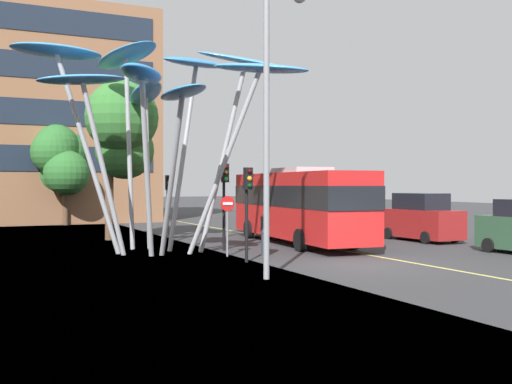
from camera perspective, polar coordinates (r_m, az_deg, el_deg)
The scene contains 14 objects.
ground at distance 21.50m, azimuth 8.14°, elevation -6.99°, with size 120.00×240.00×0.10m.
red_bus at distance 29.07m, azimuth 3.93°, elevation -0.97°, with size 3.53×11.58×3.62m.
leaf_sculpture at distance 25.69m, azimuth -9.06°, elevation 9.93°, with size 11.60×10.46×8.98m.
traffic_light_kerb_near at distance 21.97m, azimuth -0.79°, elevation -0.15°, with size 0.28×0.42×3.44m.
traffic_light_kerb_far at distance 25.97m, azimuth -2.95°, elevation 0.41°, with size 0.28×0.42×3.72m.
traffic_light_island_mid at distance 33.30m, azimuth -8.25°, elevation -0.00°, with size 0.28×0.42×3.34m.
car_parked_mid at distance 31.70m, azimuth 15.17°, elevation -2.42°, with size 1.97×4.57×2.40m.
car_parked_far at distance 37.31m, azimuth 6.97°, elevation -1.96°, with size 1.98×3.99×2.37m.
car_side_street at distance 43.69m, azimuth 1.86°, elevation -1.69°, with size 1.95×4.22×2.18m.
street_lamp at distance 18.44m, azimuth 1.76°, elevation 8.98°, with size 1.44×0.44×8.81m.
tree_pavement_near at distance 31.68m, azimuth -12.36°, elevation 5.96°, with size 3.64×4.60×8.02m.
tree_pavement_far at distance 44.36m, azimuth -17.88°, elevation 2.89°, with size 4.04×5.19×7.00m.
pedestrian at distance 24.09m, azimuth 0.84°, elevation -3.88°, with size 0.34×0.34×1.80m.
no_entry_sign at distance 23.86m, azimuth -2.70°, elevation -2.27°, with size 0.60×0.12×2.38m.
Camera 1 is at (-12.38, -17.81, 2.82)m, focal length 42.67 mm.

